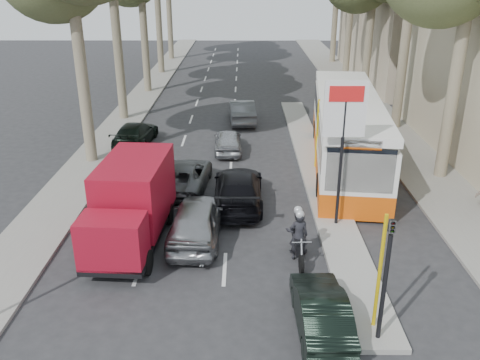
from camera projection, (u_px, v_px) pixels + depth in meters
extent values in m
plane|color=#28282B|center=(253.00, 306.00, 14.80)|extent=(120.00, 120.00, 0.00)
cube|color=gray|center=(362.00, 100.00, 37.82)|extent=(3.20, 70.00, 0.12)
cube|color=gray|center=(147.00, 91.00, 40.67)|extent=(2.40, 64.00, 0.12)
cube|color=gray|center=(315.00, 168.00, 24.91)|extent=(1.50, 26.00, 0.16)
cylinder|color=yellow|center=(379.00, 275.00, 13.19)|extent=(0.10, 0.10, 3.50)
cylinder|color=yellow|center=(339.00, 184.00, 18.73)|extent=(0.10, 0.10, 3.50)
cylinder|color=yellow|center=(317.00, 135.00, 24.27)|extent=(0.10, 0.10, 3.50)
cylinder|color=black|center=(341.00, 163.00, 18.41)|extent=(0.12, 0.12, 5.20)
cube|color=white|center=(345.00, 109.00, 17.64)|extent=(1.50, 0.10, 2.00)
cube|color=red|center=(347.00, 94.00, 17.37)|extent=(1.20, 0.02, 0.55)
cylinder|color=black|center=(384.00, 291.00, 12.79)|extent=(0.12, 0.12, 3.20)
imported|color=black|center=(390.00, 239.00, 12.21)|extent=(0.16, 0.41, 1.00)
cylinder|color=#6B604C|center=(83.00, 80.00, 24.31)|extent=(0.56, 0.56, 8.40)
cylinder|color=#6B604C|center=(118.00, 50.00, 31.59)|extent=(0.56, 0.56, 8.96)
cylinder|color=#6B604C|center=(145.00, 40.00, 39.14)|extent=(0.56, 0.56, 8.12)
cylinder|color=#6B604C|center=(159.00, 21.00, 46.26)|extent=(0.56, 0.56, 9.52)
cylinder|color=#6B604C|center=(170.00, 18.00, 53.81)|extent=(0.56, 0.56, 8.68)
cylinder|color=#6B604C|center=(454.00, 89.00, 22.38)|extent=(0.56, 0.56, 8.40)
cylinder|color=#6B604C|center=(404.00, 52.00, 29.61)|extent=(0.56, 0.56, 9.24)
cylinder|color=#6B604C|center=(368.00, 46.00, 37.26)|extent=(0.56, 0.56, 7.84)
cylinder|color=#6B604C|center=(349.00, 26.00, 44.43)|extent=(0.56, 0.56, 8.96)
cylinder|color=#6B604C|center=(335.00, 21.00, 51.93)|extent=(0.56, 0.56, 8.40)
imported|color=gray|center=(197.00, 220.00, 18.21)|extent=(2.02, 4.56, 1.52)
imported|color=black|center=(321.00, 311.00, 13.64)|extent=(1.39, 3.73, 1.22)
imported|color=#45484C|center=(185.00, 176.00, 22.55)|extent=(2.35, 4.58, 1.24)
imported|color=black|center=(238.00, 188.00, 20.99)|extent=(2.04, 4.96, 1.44)
imported|color=#9FA2A7|center=(228.00, 141.00, 27.17)|extent=(1.56, 3.62, 1.22)
imported|color=#515459|center=(242.00, 111.00, 32.43)|extent=(1.82, 4.45, 1.43)
imported|color=black|center=(135.00, 134.00, 28.22)|extent=(2.13, 4.53, 1.28)
cube|color=black|center=(133.00, 232.00, 17.97)|extent=(2.37, 5.63, 0.23)
cylinder|color=black|center=(90.00, 260.00, 16.37)|extent=(0.33, 0.84, 0.83)
cylinder|color=black|center=(146.00, 262.00, 16.25)|extent=(0.33, 0.84, 0.83)
cylinder|color=black|center=(121.00, 213.00, 19.58)|extent=(0.33, 0.84, 0.83)
cylinder|color=black|center=(168.00, 214.00, 19.47)|extent=(0.33, 0.84, 0.83)
cube|color=maroon|center=(113.00, 241.00, 15.70)|extent=(2.10, 1.41, 1.56)
cube|color=black|center=(106.00, 245.00, 15.08)|extent=(1.84, 0.19, 0.83)
cube|color=maroon|center=(135.00, 190.00, 18.15)|extent=(2.36, 3.98, 2.30)
cube|color=#DA510C|center=(344.00, 152.00, 25.44)|extent=(4.36, 13.45, 1.03)
cube|color=white|center=(347.00, 125.00, 24.91)|extent=(4.36, 13.45, 1.72)
cube|color=black|center=(347.00, 119.00, 24.78)|extent=(4.32, 12.92, 0.98)
cube|color=white|center=(349.00, 100.00, 24.42)|extent=(4.36, 13.45, 0.34)
cube|color=black|center=(360.00, 171.00, 18.82)|extent=(2.52, 0.35, 1.72)
cube|color=#DA510C|center=(363.00, 145.00, 18.43)|extent=(1.38, 0.22, 0.37)
cylinder|color=black|center=(320.00, 186.00, 21.75)|extent=(0.44, 1.13, 1.10)
cylinder|color=black|center=(383.00, 189.00, 21.46)|extent=(0.44, 1.13, 1.10)
cylinder|color=black|center=(316.00, 130.00, 29.26)|extent=(0.44, 1.13, 1.10)
cylinder|color=black|center=(363.00, 132.00, 28.97)|extent=(0.44, 1.13, 1.10)
cylinder|color=black|center=(301.00, 264.00, 16.32)|extent=(0.13, 0.66, 0.66)
cylinder|color=black|center=(295.00, 240.00, 17.74)|extent=(0.13, 0.66, 0.66)
cylinder|color=silver|center=(302.00, 252.00, 16.24)|extent=(0.08, 0.41, 0.82)
cube|color=black|center=(298.00, 247.00, 17.03)|extent=(0.25, 0.78, 0.31)
cube|color=black|center=(299.00, 243.00, 16.73)|extent=(0.32, 0.47, 0.23)
cube|color=black|center=(297.00, 237.00, 17.23)|extent=(0.31, 0.68, 0.12)
cylinder|color=silver|center=(302.00, 242.00, 16.17)|extent=(0.64, 0.06, 0.04)
imported|color=black|center=(299.00, 236.00, 16.85)|extent=(0.64, 0.44, 1.73)
imported|color=black|center=(297.00, 231.00, 17.25)|extent=(0.80, 0.47, 1.62)
sphere|color=#B2B2B7|center=(300.00, 214.00, 16.49)|extent=(0.29, 0.29, 0.29)
sphere|color=#B2B2B7|center=(298.00, 210.00, 16.92)|extent=(0.29, 0.29, 0.29)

